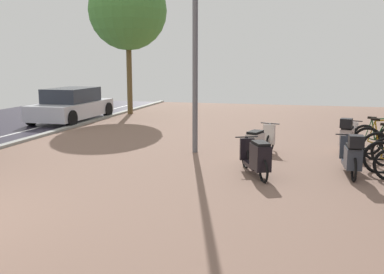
% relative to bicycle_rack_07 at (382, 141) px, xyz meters
% --- Properties ---
extents(bicycle_rack_07, '(1.42, 0.48, 1.03)m').
position_rel_bicycle_rack_07_xyz_m(bicycle_rack_07, '(0.00, 0.00, 0.00)').
color(bicycle_rack_07, black).
rests_on(bicycle_rack_07, ground).
extents(bicycle_rack_08, '(1.32, 0.57, 0.98)m').
position_rel_bicycle_rack_07_xyz_m(bicycle_rack_08, '(0.01, 0.66, -0.02)').
color(bicycle_rack_08, black).
rests_on(bicycle_rack_08, ground).
extents(scooter_near, '(0.71, 1.70, 0.97)m').
position_rel_bicycle_rack_07_xyz_m(scooter_near, '(-0.80, 0.27, 0.08)').
color(scooter_near, black).
rests_on(scooter_near, ground).
extents(scooter_mid, '(0.77, 1.70, 0.81)m').
position_rel_bicycle_rack_07_xyz_m(scooter_mid, '(-3.04, -0.95, 0.02)').
color(scooter_mid, black).
rests_on(scooter_mid, ground).
extents(scooter_far, '(0.88, 1.59, 0.80)m').
position_rel_bicycle_rack_07_xyz_m(scooter_far, '(-2.89, -2.91, 0.05)').
color(scooter_far, black).
rests_on(scooter_far, ground).
extents(scooter_extra, '(0.52, 1.75, 0.97)m').
position_rel_bicycle_rack_07_xyz_m(scooter_extra, '(-0.97, -2.38, 0.08)').
color(scooter_extra, black).
rests_on(scooter_extra, ground).
extents(parked_car_far, '(1.88, 4.14, 1.33)m').
position_rel_bicycle_rack_07_xyz_m(parked_car_far, '(-11.08, 4.02, 0.27)').
color(parked_car_far, silver).
rests_on(parked_car_far, ground).
extents(lamp_post, '(0.20, 0.52, 6.21)m').
position_rel_bicycle_rack_07_xyz_m(lamp_post, '(-4.74, -0.81, 3.07)').
color(lamp_post, slate).
rests_on(lamp_post, ground).
extents(street_tree, '(3.47, 3.47, 6.35)m').
position_rel_bicycle_rack_07_xyz_m(street_tree, '(-9.69, 6.79, 4.24)').
color(street_tree, brown).
rests_on(street_tree, ground).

